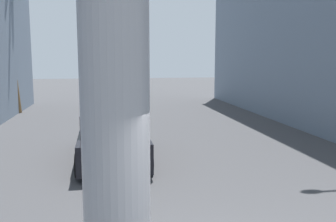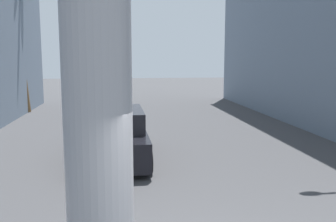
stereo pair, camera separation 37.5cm
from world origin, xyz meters
name	(u,v)px [view 2 (the right image)]	position (x,y,z in m)	size (l,w,h in m)	color
ground_plane	(155,139)	(0.00, 10.00, 0.00)	(87.30, 87.30, 0.00)	#424244
car_lead	(114,135)	(-1.51, 7.43, 0.74)	(2.13, 4.71, 1.56)	black
palm_tree_far_left	(19,33)	(-6.88, 18.05, 4.48)	(2.48, 2.37, 7.49)	brown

